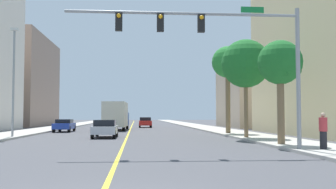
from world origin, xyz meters
TOP-DOWN VIEW (x-y plane):
  - ground at (0.00, 42.00)m, footprint 192.00×192.00m
  - sidewalk_left at (-9.86, 42.00)m, footprint 3.82×168.00m
  - sidewalk_right at (9.86, 42.00)m, footprint 3.82×168.00m
  - lane_marking_center at (0.00, 42.00)m, footprint 0.16×144.00m
  - building_left_far at (-21.33, 57.44)m, footprint 15.15×20.13m
  - building_right_far at (20.48, 48.45)m, footprint 13.46×14.74m
  - traffic_signal_mast at (4.67, 10.44)m, footprint 10.99×0.36m
  - street_lamp at (-8.45, 22.58)m, footprint 0.56×0.28m
  - palm_near at (8.66, 13.55)m, footprint 2.45×2.45m
  - palm_mid at (8.59, 20.14)m, footprint 3.50×3.50m
  - palm_far at (8.84, 26.72)m, footprint 2.82×2.82m
  - car_silver at (-1.66, 23.13)m, footprint 1.80×4.53m
  - car_red at (1.98, 47.80)m, footprint 1.77×4.02m
  - car_blue at (-6.68, 33.80)m, footprint 1.74×4.26m
  - delivery_truck at (-1.58, 37.94)m, footprint 2.74×8.93m
  - pedestrian at (9.42, 10.24)m, footprint 0.38×0.38m

SIDE VIEW (x-z plane):
  - ground at x=0.00m, z-range 0.00..0.00m
  - lane_marking_center at x=0.00m, z-range 0.00..0.01m
  - sidewalk_left at x=-9.86m, z-range 0.00..0.15m
  - sidewalk_right at x=9.86m, z-range 0.00..0.15m
  - car_blue at x=-6.68m, z-range 0.05..1.35m
  - car_silver at x=-1.66m, z-range 0.04..1.41m
  - car_red at x=1.98m, z-range 0.04..1.47m
  - pedestrian at x=9.42m, z-range 0.15..1.85m
  - delivery_truck at x=-1.58m, z-range 0.10..3.29m
  - palm_near at x=8.66m, z-range 1.68..7.41m
  - street_lamp at x=-8.45m, z-range 0.58..8.72m
  - building_right_far at x=20.48m, z-range 0.00..9.85m
  - traffic_signal_mast at x=4.67m, z-range 1.87..8.56m
  - palm_mid at x=8.59m, z-range 1.89..8.95m
  - palm_far at x=8.84m, z-range 2.45..10.19m
  - building_left_far at x=-21.33m, z-range 0.00..14.30m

